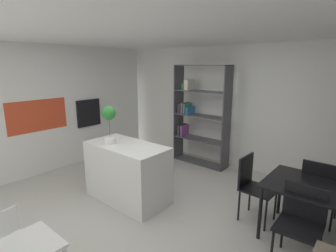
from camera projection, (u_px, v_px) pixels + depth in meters
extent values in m
plane|color=beige|center=(144.00, 214.00, 3.91)|extent=(9.24, 9.24, 0.00)
cube|color=white|center=(140.00, 30.00, 3.32)|extent=(6.72, 5.42, 0.06)
cube|color=white|center=(232.00, 107.00, 5.61)|extent=(6.72, 0.06, 2.56)
cube|color=white|center=(42.00, 108.00, 5.49)|extent=(0.64, 4.88, 2.56)
cube|color=#CC4223|center=(38.00, 116.00, 5.12)|extent=(0.01, 1.15, 0.62)
cube|color=black|center=(89.00, 113.00, 5.97)|extent=(0.04, 0.58, 0.61)
cylinder|color=#B7BABC|center=(87.00, 102.00, 5.94)|extent=(0.02, 0.47, 0.02)
cube|color=white|center=(127.00, 172.00, 4.24)|extent=(1.36, 0.69, 0.93)
cylinder|color=white|center=(110.00, 140.00, 4.19)|extent=(0.18, 0.18, 0.10)
cylinder|color=#476633|center=(109.00, 128.00, 4.14)|extent=(0.01, 0.01, 0.31)
sphere|color=#297B2F|center=(109.00, 113.00, 4.09)|extent=(0.22, 0.22, 0.22)
cube|color=#4C4C51|center=(179.00, 112.00, 6.09)|extent=(0.02, 0.35, 2.16)
cube|color=#4C4C51|center=(227.00, 119.00, 5.31)|extent=(0.02, 0.35, 2.16)
cube|color=#4C4C51|center=(203.00, 65.00, 5.46)|extent=(1.26, 0.35, 0.02)
cube|color=#4C4C51|center=(200.00, 162.00, 5.95)|extent=(1.26, 0.35, 0.02)
cube|color=#4C4C51|center=(200.00, 139.00, 5.82)|extent=(1.21, 0.35, 0.02)
cube|color=#4C4C51|center=(201.00, 116.00, 5.70)|extent=(1.21, 0.35, 0.02)
cube|color=#4C4C51|center=(202.00, 91.00, 5.58)|extent=(1.21, 0.35, 0.02)
cube|color=#38383D|center=(182.00, 130.00, 6.11)|extent=(0.06, 0.29, 0.25)
cube|color=#8E4793|center=(185.00, 130.00, 6.07)|extent=(0.04, 0.29, 0.24)
cube|color=#38383D|center=(182.00, 108.00, 5.99)|extent=(0.06, 0.29, 0.21)
cube|color=#8E4793|center=(185.00, 108.00, 5.94)|extent=(0.05, 0.29, 0.24)
cube|color=#338E4C|center=(188.00, 108.00, 5.90)|extent=(0.05, 0.29, 0.22)
cube|color=#2D6BAD|center=(190.00, 110.00, 5.86)|extent=(0.06, 0.29, 0.16)
cube|color=#338E4C|center=(186.00, 86.00, 5.82)|extent=(0.03, 0.29, 0.14)
cube|color=silver|center=(188.00, 84.00, 5.77)|extent=(0.04, 0.29, 0.24)
cube|color=silver|center=(190.00, 85.00, 5.74)|extent=(0.06, 0.29, 0.22)
cube|color=white|center=(31.00, 244.00, 2.53)|extent=(0.58, 0.47, 0.03)
cube|color=white|center=(42.00, 245.00, 2.89)|extent=(0.04, 0.04, 0.47)
cube|color=white|center=(14.00, 239.00, 2.85)|extent=(0.31, 0.31, 0.02)
cube|color=white|center=(6.00, 223.00, 2.87)|extent=(0.07, 0.26, 0.30)
cube|color=white|center=(31.00, 250.00, 2.93)|extent=(0.03, 0.03, 0.31)
cube|color=white|center=(20.00, 243.00, 3.02)|extent=(0.03, 0.03, 0.31)
cube|color=black|center=(314.00, 187.00, 3.18)|extent=(1.08, 0.88, 0.03)
cylinder|color=black|center=(260.00, 213.00, 3.28)|extent=(0.04, 0.04, 0.71)
cylinder|color=black|center=(280.00, 191.00, 3.84)|extent=(0.04, 0.04, 0.71)
cube|color=black|center=(258.00, 190.00, 3.65)|extent=(0.45, 0.42, 0.03)
cube|color=black|center=(246.00, 170.00, 3.73)|extent=(0.04, 0.41, 0.44)
cylinder|color=black|center=(266.00, 216.00, 3.45)|extent=(0.03, 0.03, 0.46)
cylinder|color=black|center=(275.00, 205.00, 3.71)|extent=(0.03, 0.03, 0.46)
cylinder|color=black|center=(239.00, 206.00, 3.70)|extent=(0.03, 0.03, 0.46)
cylinder|color=black|center=(250.00, 196.00, 3.95)|extent=(0.03, 0.03, 0.46)
cube|color=black|center=(298.00, 228.00, 2.82)|extent=(0.47, 0.47, 0.03)
cube|color=black|center=(305.00, 202.00, 2.93)|extent=(0.45, 0.04, 0.40)
cylinder|color=black|center=(272.00, 249.00, 2.84)|extent=(0.03, 0.03, 0.44)
cylinder|color=black|center=(282.00, 231.00, 3.14)|extent=(0.03, 0.03, 0.44)
cylinder|color=black|center=(320.00, 245.00, 2.90)|extent=(0.03, 0.03, 0.44)
cube|color=black|center=(321.00, 190.00, 3.65)|extent=(0.45, 0.45, 0.03)
cube|color=black|center=(320.00, 179.00, 3.44)|extent=(0.45, 0.03, 0.44)
cylinder|color=black|center=(336.00, 204.00, 3.73)|extent=(0.03, 0.03, 0.46)
cylinder|color=black|center=(307.00, 196.00, 3.97)|extent=(0.03, 0.03, 0.46)
cylinder|color=black|center=(332.00, 216.00, 3.44)|extent=(0.03, 0.03, 0.46)
cylinder|color=black|center=(300.00, 206.00, 3.68)|extent=(0.03, 0.03, 0.46)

